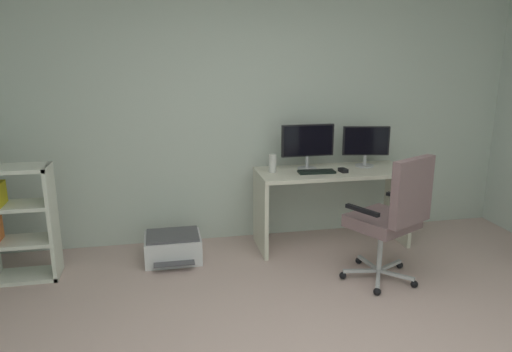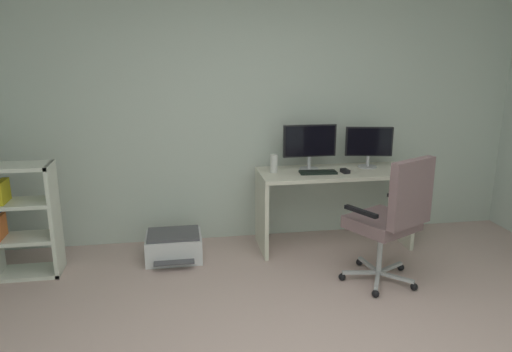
{
  "view_description": "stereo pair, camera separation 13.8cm",
  "coord_description": "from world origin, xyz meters",
  "px_view_note": "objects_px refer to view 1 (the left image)",
  "views": [
    {
      "loc": [
        -0.8,
        -2.05,
        1.86
      ],
      "look_at": [
        -0.02,
        1.83,
        0.81
      ],
      "focal_mm": 33.58,
      "sensor_mm": 36.0,
      "label": 1
    },
    {
      "loc": [
        -0.67,
        -2.08,
        1.86
      ],
      "look_at": [
        -0.02,
        1.83,
        0.81
      ],
      "focal_mm": 33.58,
      "sensor_mm": 36.0,
      "label": 2
    }
  ],
  "objects_px": {
    "monitor_secondary": "(366,143)",
    "computer_mouse": "(343,170)",
    "keyboard": "(316,172)",
    "desktop_speaker": "(273,163)",
    "desk": "(332,190)",
    "monitor_main": "(308,142)",
    "printer": "(173,247)",
    "office_chair": "(393,213)"
  },
  "relations": [
    {
      "from": "office_chair",
      "to": "printer",
      "type": "bearing_deg",
      "value": 155.26
    },
    {
      "from": "desk",
      "to": "monitor_secondary",
      "type": "height_order",
      "value": "monitor_secondary"
    },
    {
      "from": "keyboard",
      "to": "desktop_speaker",
      "type": "distance_m",
      "value": 0.42
    },
    {
      "from": "desk",
      "to": "computer_mouse",
      "type": "xyz_separation_m",
      "value": [
        0.07,
        -0.09,
        0.22
      ]
    },
    {
      "from": "printer",
      "to": "office_chair",
      "type": "bearing_deg",
      "value": -24.74
    },
    {
      "from": "desktop_speaker",
      "to": "printer",
      "type": "xyz_separation_m",
      "value": [
        -0.95,
        -0.12,
        -0.71
      ]
    },
    {
      "from": "desk",
      "to": "printer",
      "type": "xyz_separation_m",
      "value": [
        -1.53,
        -0.08,
        -0.43
      ]
    },
    {
      "from": "monitor_secondary",
      "to": "office_chair",
      "type": "bearing_deg",
      "value": -100.21
    },
    {
      "from": "monitor_secondary",
      "to": "keyboard",
      "type": "relative_size",
      "value": 1.32
    },
    {
      "from": "desk",
      "to": "monitor_secondary",
      "type": "distance_m",
      "value": 0.57
    },
    {
      "from": "monitor_main",
      "to": "office_chair",
      "type": "relative_size",
      "value": 0.47
    },
    {
      "from": "desk",
      "to": "computer_mouse",
      "type": "distance_m",
      "value": 0.25
    },
    {
      "from": "monitor_secondary",
      "to": "desktop_speaker",
      "type": "height_order",
      "value": "monitor_secondary"
    },
    {
      "from": "computer_mouse",
      "to": "printer",
      "type": "distance_m",
      "value": 1.72
    },
    {
      "from": "computer_mouse",
      "to": "monitor_secondary",
      "type": "bearing_deg",
      "value": 23.85
    },
    {
      "from": "monitor_secondary",
      "to": "desktop_speaker",
      "type": "bearing_deg",
      "value": -177.1
    },
    {
      "from": "monitor_main",
      "to": "keyboard",
      "type": "distance_m",
      "value": 0.3
    },
    {
      "from": "office_chair",
      "to": "desktop_speaker",
      "type": "bearing_deg",
      "value": 130.11
    },
    {
      "from": "desk",
      "to": "office_chair",
      "type": "bearing_deg",
      "value": -78.07
    },
    {
      "from": "computer_mouse",
      "to": "desktop_speaker",
      "type": "height_order",
      "value": "desktop_speaker"
    },
    {
      "from": "monitor_secondary",
      "to": "computer_mouse",
      "type": "bearing_deg",
      "value": -149.15
    },
    {
      "from": "monitor_main",
      "to": "monitor_secondary",
      "type": "xyz_separation_m",
      "value": [
        0.59,
        0.0,
        -0.03
      ]
    },
    {
      "from": "computer_mouse",
      "to": "office_chair",
      "type": "xyz_separation_m",
      "value": [
        0.12,
        -0.79,
        -0.17
      ]
    },
    {
      "from": "desk",
      "to": "monitor_main",
      "type": "height_order",
      "value": "monitor_main"
    },
    {
      "from": "keyboard",
      "to": "desktop_speaker",
      "type": "relative_size",
      "value": 2.0
    },
    {
      "from": "desk",
      "to": "printer",
      "type": "distance_m",
      "value": 1.59
    },
    {
      "from": "monitor_main",
      "to": "desktop_speaker",
      "type": "xyz_separation_m",
      "value": [
        -0.35,
        -0.05,
        -0.18
      ]
    },
    {
      "from": "monitor_main",
      "to": "computer_mouse",
      "type": "distance_m",
      "value": 0.42
    },
    {
      "from": "desk",
      "to": "desktop_speaker",
      "type": "distance_m",
      "value": 0.65
    },
    {
      "from": "office_chair",
      "to": "monitor_secondary",
      "type": "bearing_deg",
      "value": 79.79
    },
    {
      "from": "monitor_secondary",
      "to": "printer",
      "type": "xyz_separation_m",
      "value": [
        -1.89,
        -0.17,
        -0.86
      ]
    },
    {
      "from": "monitor_secondary",
      "to": "printer",
      "type": "relative_size",
      "value": 0.89
    },
    {
      "from": "office_chair",
      "to": "printer",
      "type": "height_order",
      "value": "office_chair"
    },
    {
      "from": "computer_mouse",
      "to": "printer",
      "type": "xyz_separation_m",
      "value": [
        -1.6,
        0.01,
        -0.64
      ]
    },
    {
      "from": "monitor_main",
      "to": "office_chair",
      "type": "height_order",
      "value": "monitor_main"
    },
    {
      "from": "office_chair",
      "to": "monitor_main",
      "type": "bearing_deg",
      "value": 113.5
    },
    {
      "from": "monitor_main",
      "to": "computer_mouse",
      "type": "relative_size",
      "value": 5.09
    },
    {
      "from": "monitor_main",
      "to": "printer",
      "type": "xyz_separation_m",
      "value": [
        -1.3,
        -0.17,
        -0.89
      ]
    },
    {
      "from": "desktop_speaker",
      "to": "printer",
      "type": "distance_m",
      "value": 1.19
    },
    {
      "from": "keyboard",
      "to": "computer_mouse",
      "type": "bearing_deg",
      "value": -1.8
    },
    {
      "from": "monitor_secondary",
      "to": "computer_mouse",
      "type": "relative_size",
      "value": 4.48
    },
    {
      "from": "computer_mouse",
      "to": "printer",
      "type": "relative_size",
      "value": 0.2
    }
  ]
}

